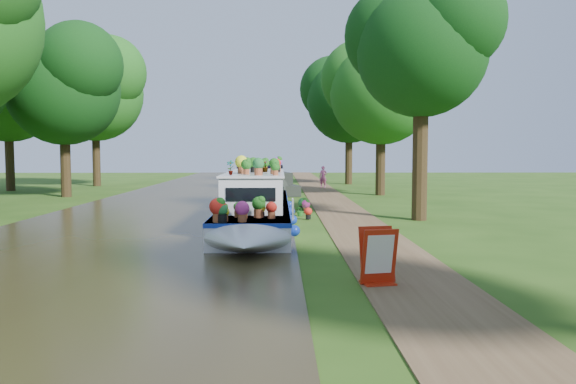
{
  "coord_description": "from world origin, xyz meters",
  "views": [
    {
      "loc": [
        -1.45,
        -17.83,
        2.58
      ],
      "look_at": [
        -1.17,
        -0.24,
        1.3
      ],
      "focal_mm": 35.0,
      "sensor_mm": 36.0,
      "label": 1
    }
  ],
  "objects_px": {
    "plant_boat": "(256,202)",
    "second_boat": "(274,185)",
    "sandwich_board": "(378,259)",
    "pedestrian_pink": "(323,177)"
  },
  "relations": [
    {
      "from": "plant_boat",
      "to": "second_boat",
      "type": "xyz_separation_m",
      "value": [
        0.5,
        14.64,
        -0.32
      ]
    },
    {
      "from": "sandwich_board",
      "to": "pedestrian_pink",
      "type": "xyz_separation_m",
      "value": [
        1.2,
        28.72,
        0.27
      ]
    },
    {
      "from": "sandwich_board",
      "to": "second_boat",
      "type": "bearing_deg",
      "value": 84.28
    },
    {
      "from": "second_boat",
      "to": "pedestrian_pink",
      "type": "xyz_separation_m",
      "value": [
        3.4,
        5.56,
        0.25
      ]
    },
    {
      "from": "second_boat",
      "to": "pedestrian_pink",
      "type": "relative_size",
      "value": 4.66
    },
    {
      "from": "plant_boat",
      "to": "pedestrian_pink",
      "type": "relative_size",
      "value": 8.9
    },
    {
      "from": "plant_boat",
      "to": "sandwich_board",
      "type": "bearing_deg",
      "value": -72.42
    },
    {
      "from": "second_boat",
      "to": "sandwich_board",
      "type": "distance_m",
      "value": 23.27
    },
    {
      "from": "plant_boat",
      "to": "sandwich_board",
      "type": "height_order",
      "value": "plant_boat"
    },
    {
      "from": "pedestrian_pink",
      "to": "sandwich_board",
      "type": "bearing_deg",
      "value": -73.32
    }
  ]
}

